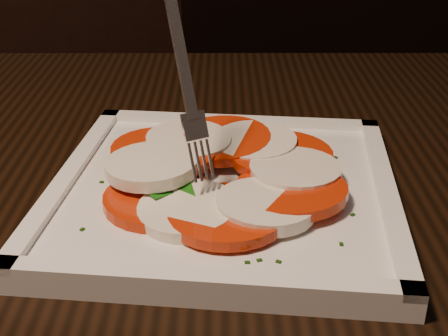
# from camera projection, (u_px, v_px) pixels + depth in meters

# --- Properties ---
(table) EXTENTS (1.22, 0.83, 0.75)m
(table) POSITION_uv_depth(u_px,v_px,m) (190.00, 287.00, 0.56)
(table) COLOR black
(table) RESTS_ON ground
(chair) EXTENTS (0.54, 0.54, 0.93)m
(chair) POSITION_uv_depth(u_px,v_px,m) (102.00, 101.00, 1.31)
(chair) COLOR black
(chair) RESTS_ON ground
(plate) EXTENTS (0.30, 0.30, 0.01)m
(plate) POSITION_uv_depth(u_px,v_px,m) (224.00, 193.00, 0.50)
(plate) COLOR white
(plate) RESTS_ON table
(caprese_salad) EXTENTS (0.20, 0.22, 0.03)m
(caprese_salad) POSITION_uv_depth(u_px,v_px,m) (224.00, 172.00, 0.49)
(caprese_salad) COLOR red
(caprese_salad) RESTS_ON plate
(fork) EXTENTS (0.05, 0.07, 0.15)m
(fork) POSITION_uv_depth(u_px,v_px,m) (178.00, 65.00, 0.45)
(fork) COLOR white
(fork) RESTS_ON caprese_salad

